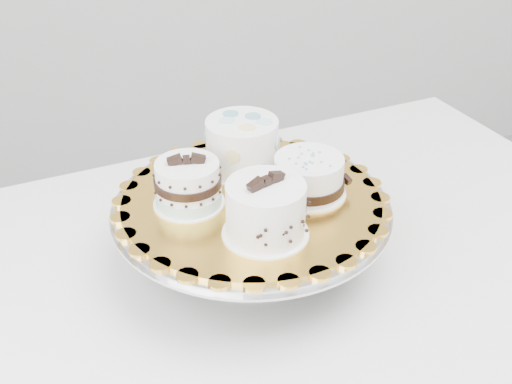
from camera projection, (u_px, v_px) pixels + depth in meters
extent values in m
cube|color=white|center=(273.00, 281.00, 0.98)|extent=(1.39, 1.05, 0.04)
cube|color=white|center=(409.00, 248.00, 1.67)|extent=(0.06, 0.06, 0.71)
cylinder|color=gray|center=(252.00, 258.00, 0.98)|extent=(0.19, 0.19, 0.01)
cylinder|color=gray|center=(252.00, 235.00, 0.96)|extent=(0.12, 0.12, 0.10)
cylinder|color=silver|center=(251.00, 205.00, 0.93)|extent=(0.40, 0.40, 0.01)
cylinder|color=silver|center=(251.00, 207.00, 0.93)|extent=(0.41, 0.41, 0.00)
cylinder|color=gold|center=(251.00, 200.00, 0.93)|extent=(0.45, 0.45, 0.01)
cylinder|color=white|center=(265.00, 233.00, 0.85)|extent=(0.12, 0.12, 0.00)
cylinder|color=white|center=(266.00, 209.00, 0.83)|extent=(0.14, 0.14, 0.07)
cylinder|color=white|center=(189.00, 203.00, 0.91)|extent=(0.10, 0.10, 0.00)
cylinder|color=white|center=(188.00, 183.00, 0.89)|extent=(0.10, 0.10, 0.06)
cylinder|color=silver|center=(189.00, 196.00, 0.91)|extent=(0.09, 0.09, 0.02)
cylinder|color=black|center=(188.00, 181.00, 0.89)|extent=(0.09, 0.09, 0.01)
cylinder|color=white|center=(242.00, 167.00, 1.00)|extent=(0.12, 0.12, 0.00)
cylinder|color=white|center=(242.00, 144.00, 0.98)|extent=(0.14, 0.14, 0.08)
cylinder|color=white|center=(308.00, 192.00, 0.94)|extent=(0.11, 0.11, 0.00)
cylinder|color=white|center=(309.00, 175.00, 0.92)|extent=(0.13, 0.13, 0.05)
cylinder|color=black|center=(308.00, 183.00, 0.93)|extent=(0.10, 0.10, 0.01)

